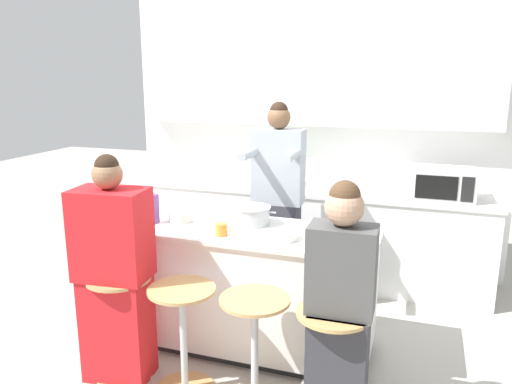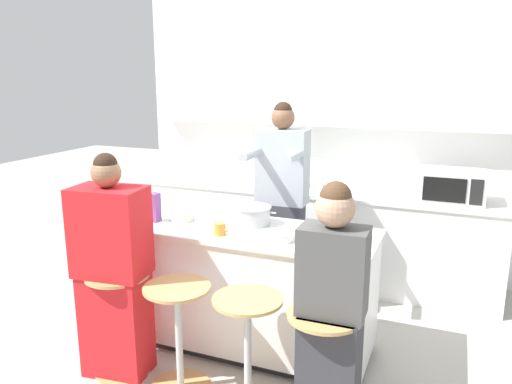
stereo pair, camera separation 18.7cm
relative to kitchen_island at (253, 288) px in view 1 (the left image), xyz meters
name	(u,v)px [view 1 (the left image)]	position (x,y,z in m)	size (l,w,h in m)	color
ground_plane	(253,346)	(0.00, 0.00, -0.45)	(16.00, 16.00, 0.00)	#B2ADA3
wall_back	(311,115)	(0.00, 1.75, 1.09)	(3.75, 0.22, 2.70)	white
back_counter	(301,231)	(0.00, 1.42, -0.01)	(3.48, 0.68, 0.89)	white
kitchen_island	(253,288)	(0.00, 0.00, 0.00)	(1.72, 0.69, 0.89)	black
bar_stool_leftmost	(121,318)	(-0.69, -0.61, -0.05)	(0.41, 0.41, 0.69)	tan
bar_stool_center_left	(183,332)	(-0.23, -0.64, -0.05)	(0.41, 0.41, 0.69)	tan
bar_stool_center_right	(255,344)	(0.23, -0.63, -0.05)	(0.41, 0.41, 0.69)	tan
bar_stool_rightmost	(332,360)	(0.69, -0.65, -0.05)	(0.41, 0.41, 0.69)	tan
person_cooking	(278,210)	(-0.01, 0.66, 0.41)	(0.42, 0.56, 1.73)	#383842
person_wrapped_blanket	(115,277)	(-0.70, -0.63, 0.25)	(0.48, 0.33, 1.48)	red
person_seated_near	(340,316)	(0.72, -0.63, 0.21)	(0.36, 0.27, 1.42)	#333338
cooking_pot	(252,215)	(-0.05, 0.12, 0.50)	(0.36, 0.27, 0.13)	#B7BABC
fruit_bowl	(181,217)	(-0.56, 0.01, 0.48)	(0.17, 0.17, 0.07)	silver
mixing_bowl_steel	(283,235)	(0.26, -0.14, 0.47)	(0.19, 0.19, 0.06)	white
coffee_cup_near	(221,230)	(-0.15, -0.19, 0.48)	(0.11, 0.08, 0.08)	orange
banana_bunch	(355,229)	(0.67, 0.17, 0.46)	(0.15, 0.11, 0.05)	yellow
juice_carton	(152,209)	(-0.73, -0.09, 0.55)	(0.07, 0.07, 0.23)	#7A428E
microwave	(442,183)	(1.25, 1.38, 0.57)	(0.54, 0.39, 0.26)	white
potted_plant	(287,167)	(-0.15, 1.42, 0.61)	(0.24, 0.24, 0.31)	#A86042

